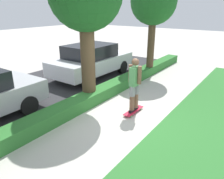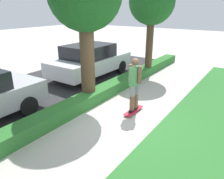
% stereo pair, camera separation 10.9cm
% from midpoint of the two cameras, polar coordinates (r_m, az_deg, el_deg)
% --- Properties ---
extents(ground_plane, '(60.00, 60.00, 0.00)m').
position_cam_midpoint_polar(ground_plane, '(6.78, 3.48, -7.81)').
color(ground_plane, '#BCB7AD').
extents(street_asphalt, '(16.54, 5.00, 0.01)m').
position_cam_midpoint_polar(street_asphalt, '(9.48, -18.55, -0.34)').
color(street_asphalt, '#2D2D30').
rests_on(street_asphalt, ground_plane).
extents(hedge_row, '(16.54, 0.60, 0.42)m').
position_cam_midpoint_polar(hedge_row, '(7.57, -6.81, -3.02)').
color(hedge_row, '#2D702D').
rests_on(hedge_row, ground_plane).
extents(skateboard, '(0.92, 0.24, 0.08)m').
position_cam_midpoint_polar(skateboard, '(7.19, 6.08, -5.53)').
color(skateboard, red).
rests_on(skateboard, ground_plane).
extents(skater_person, '(0.50, 0.44, 1.72)m').
position_cam_midpoint_polar(skater_person, '(6.83, 6.37, 1.52)').
color(skater_person, black).
rests_on(skater_person, skateboard).
extents(tree_far, '(2.11, 2.11, 4.54)m').
position_cam_midpoint_polar(tree_far, '(10.88, 11.10, 21.27)').
color(tree_far, brown).
rests_on(tree_far, ground_plane).
extents(parked_car_middle, '(4.36, 2.03, 1.58)m').
position_cam_midpoint_polar(parked_car_middle, '(10.75, -5.08, 7.62)').
color(parked_car_middle, silver).
rests_on(parked_car_middle, ground_plane).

